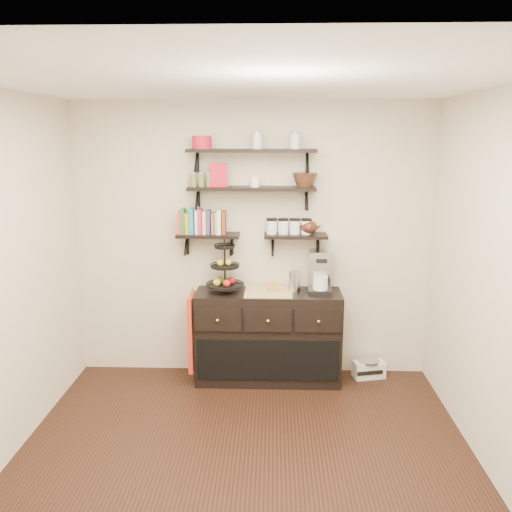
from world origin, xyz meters
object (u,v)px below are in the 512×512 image
object	(u,v)px
radio	(369,369)
fruit_stand	(225,274)
sideboard	(268,336)
coffee_maker	(320,272)

from	to	relation	value
radio	fruit_stand	bearing A→B (deg)	170.11
sideboard	fruit_stand	world-z (taller)	fruit_stand
coffee_maker	radio	size ratio (longest dim) A/B	1.23
coffee_maker	radio	bearing A→B (deg)	6.85
fruit_stand	radio	distance (m)	1.73
sideboard	coffee_maker	world-z (taller)	coffee_maker
fruit_stand	radio	size ratio (longest dim) A/B	1.57
sideboard	radio	size ratio (longest dim) A/B	4.19
sideboard	coffee_maker	xyz separation A→B (m)	(0.49, 0.03, 0.64)
fruit_stand	radio	world-z (taller)	fruit_stand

